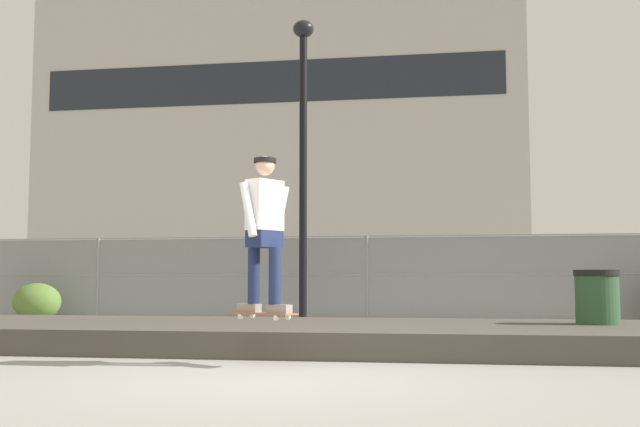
{
  "coord_description": "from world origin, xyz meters",
  "views": [
    {
      "loc": [
        1.61,
        -6.76,
        0.9
      ],
      "look_at": [
        -0.36,
        5.47,
        1.98
      ],
      "focal_mm": 42.74,
      "sensor_mm": 36.0,
      "label": 1
    }
  ],
  "objects_px": {
    "skater": "(265,224)",
    "shrub_left": "(37,302)",
    "skateboard": "(264,314)",
    "parked_car_near": "(203,282)",
    "street_lamp": "(303,131)",
    "trash_bin": "(597,309)"
  },
  "relations": [
    {
      "from": "skater",
      "to": "shrub_left",
      "type": "relative_size",
      "value": 1.56
    },
    {
      "from": "street_lamp",
      "to": "shrub_left",
      "type": "relative_size",
      "value": 5.95
    },
    {
      "from": "skater",
      "to": "parked_car_near",
      "type": "bearing_deg",
      "value": 110.79
    },
    {
      "from": "parked_car_near",
      "to": "shrub_left",
      "type": "relative_size",
      "value": 4.22
    },
    {
      "from": "street_lamp",
      "to": "parked_car_near",
      "type": "distance_m",
      "value": 6.51
    },
    {
      "from": "street_lamp",
      "to": "parked_car_near",
      "type": "height_order",
      "value": "street_lamp"
    },
    {
      "from": "skater",
      "to": "parked_car_near",
      "type": "relative_size",
      "value": 0.37
    },
    {
      "from": "parked_car_near",
      "to": "trash_bin",
      "type": "height_order",
      "value": "parked_car_near"
    },
    {
      "from": "skater",
      "to": "street_lamp",
      "type": "bearing_deg",
      "value": 97.31
    },
    {
      "from": "skateboard",
      "to": "parked_car_near",
      "type": "height_order",
      "value": "parked_car_near"
    },
    {
      "from": "shrub_left",
      "to": "trash_bin",
      "type": "height_order",
      "value": "trash_bin"
    },
    {
      "from": "street_lamp",
      "to": "shrub_left",
      "type": "distance_m",
      "value": 6.98
    },
    {
      "from": "street_lamp",
      "to": "skateboard",
      "type": "bearing_deg",
      "value": -82.69
    },
    {
      "from": "parked_car_near",
      "to": "shrub_left",
      "type": "xyz_separation_m",
      "value": [
        -2.42,
        -4.2,
        -0.43
      ]
    },
    {
      "from": "street_lamp",
      "to": "skater",
      "type": "bearing_deg",
      "value": -82.69
    },
    {
      "from": "street_lamp",
      "to": "trash_bin",
      "type": "bearing_deg",
      "value": -44.75
    },
    {
      "from": "trash_bin",
      "to": "parked_car_near",
      "type": "bearing_deg",
      "value": 132.3
    },
    {
      "from": "shrub_left",
      "to": "street_lamp",
      "type": "bearing_deg",
      "value": -2.34
    },
    {
      "from": "parked_car_near",
      "to": "shrub_left",
      "type": "height_order",
      "value": "parked_car_near"
    },
    {
      "from": "skateboard",
      "to": "shrub_left",
      "type": "xyz_separation_m",
      "value": [
        -6.95,
        7.73,
        -0.13
      ]
    },
    {
      "from": "shrub_left",
      "to": "trash_bin",
      "type": "xyz_separation_m",
      "value": [
        10.83,
        -5.04,
        0.11
      ]
    },
    {
      "from": "shrub_left",
      "to": "trash_bin",
      "type": "relative_size",
      "value": 1.04
    }
  ]
}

